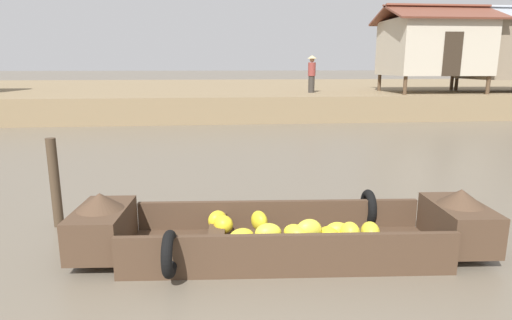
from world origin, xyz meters
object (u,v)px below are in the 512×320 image
object	(u,v)px
banana_boat	(283,233)
mooring_post	(55,183)
stilt_house_mid_right	(434,46)
vendor_person	(312,72)
stilt_house_right	(507,48)

from	to	relation	value
banana_boat	mooring_post	size ratio (longest dim) A/B	3.88
stilt_house_mid_right	vendor_person	size ratio (longest dim) A/B	2.91
mooring_post	stilt_house_right	bearing A→B (deg)	39.34
stilt_house_right	vendor_person	distance (m)	9.15
stilt_house_right	vendor_person	world-z (taller)	stilt_house_right
stilt_house_right	stilt_house_mid_right	bearing A→B (deg)	-178.42
vendor_person	mooring_post	bearing A→B (deg)	-117.07
banana_boat	stilt_house_right	xyz separation A→B (m)	(12.71, 14.29, 2.77)
banana_boat	stilt_house_mid_right	xyz separation A→B (m)	(9.12, 14.19, 2.84)
stilt_house_mid_right	banana_boat	bearing A→B (deg)	-122.73
stilt_house_right	vendor_person	xyz separation A→B (m)	(-9.08, 0.25, -1.07)
banana_boat	mooring_post	xyz separation A→B (m)	(-3.15, 1.29, 0.37)
banana_boat	vendor_person	distance (m)	15.08
stilt_house_right	mooring_post	size ratio (longest dim) A/B	3.16
banana_boat	mooring_post	world-z (taller)	mooring_post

